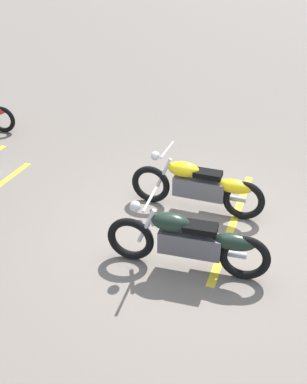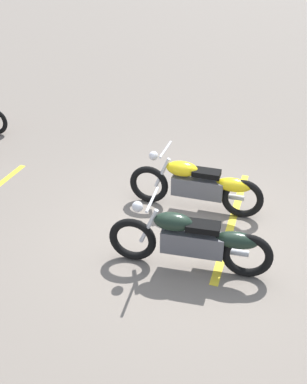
% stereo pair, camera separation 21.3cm
% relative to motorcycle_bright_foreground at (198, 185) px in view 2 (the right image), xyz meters
% --- Properties ---
extents(ground_plane, '(60.00, 60.00, 0.00)m').
position_rel_motorcycle_bright_foreground_xyz_m(ground_plane, '(-0.09, 0.75, -0.46)').
color(ground_plane, slate).
extents(motorcycle_bright_foreground, '(2.23, 0.62, 1.04)m').
position_rel_motorcycle_bright_foreground_xyz_m(motorcycle_bright_foreground, '(0.00, 0.00, 0.00)').
color(motorcycle_bright_foreground, black).
rests_on(motorcycle_bright_foreground, ground).
extents(motorcycle_dark_foreground, '(2.23, 0.62, 1.04)m').
position_rel_motorcycle_bright_foreground_xyz_m(motorcycle_dark_foreground, '(-0.29, 1.48, 0.00)').
color(motorcycle_dark_foreground, black).
rests_on(motorcycle_dark_foreground, ground).
extents(parking_stripe_near, '(0.17, 3.20, 0.01)m').
position_rel_motorcycle_bright_foreground_xyz_m(parking_stripe_near, '(-0.62, 0.15, -0.46)').
color(parking_stripe_near, yellow).
rests_on(parking_stripe_near, ground).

